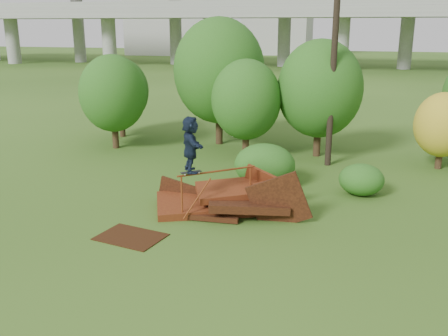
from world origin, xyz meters
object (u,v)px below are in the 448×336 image
(scrap_pile, at_px, (226,200))
(utility_pole, at_px, (334,63))
(skater, at_px, (191,144))
(flat_plate, at_px, (131,237))

(scrap_pile, distance_m, utility_pole, 8.73)
(scrap_pile, bearing_deg, utility_pole, 66.95)
(skater, bearing_deg, utility_pole, -55.25)
(scrap_pile, bearing_deg, flat_plate, -126.13)
(flat_plate, relative_size, utility_pole, 0.21)
(utility_pole, bearing_deg, skater, -115.99)
(skater, distance_m, utility_pole, 9.15)
(skater, xyz_separation_m, utility_pole, (3.90, 8.00, 2.13))
(skater, height_order, utility_pole, utility_pole)
(scrap_pile, distance_m, skater, 2.59)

